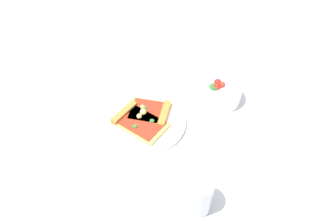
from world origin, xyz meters
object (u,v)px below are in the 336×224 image
salad_bowl (220,91)px  pizza_slice_far (138,121)px  plate (146,121)px  pizza_slice_near (151,112)px  soda_glass (198,195)px  paper_napkin (121,74)px

salad_bowl → pizza_slice_far: bearing=-32.6°
plate → pizza_slice_near: size_ratio=1.61×
plate → soda_glass: bearing=60.3°
pizza_slice_near → soda_glass: size_ratio=1.38×
pizza_slice_near → paper_napkin: size_ratio=0.94×
paper_napkin → soda_glass: bearing=58.8°
pizza_slice_near → salad_bowl: 0.22m
plate → paper_napkin: bearing=-123.0°
pizza_slice_far → soda_glass: 0.29m
pizza_slice_far → soda_glass: (0.12, 0.26, 0.03)m
pizza_slice_near → salad_bowl: (-0.18, 0.13, 0.01)m
salad_bowl → paper_napkin: size_ratio=0.85×
soda_glass → pizza_slice_near: bearing=-124.3°
pizza_slice_near → plate: bearing=3.4°
plate → paper_napkin: size_ratio=1.52×
pizza_slice_far → paper_napkin: 0.24m
soda_glass → paper_napkin: 0.53m
soda_glass → paper_napkin: size_ratio=0.68×
plate → paper_napkin: plate is taller
salad_bowl → plate: bearing=-32.5°
plate → salad_bowl: (-0.21, 0.13, 0.03)m
pizza_slice_near → soda_glass: bearing=55.7°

